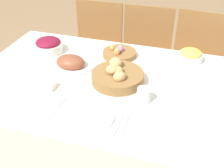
{
  "coord_description": "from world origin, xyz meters",
  "views": [
    {
      "loc": [
        0.37,
        -1.27,
        1.63
      ],
      "look_at": [
        0.0,
        -0.08,
        0.78
      ],
      "focal_mm": 45.0,
      "sensor_mm": 36.0,
      "label": 1
    }
  ],
  "objects_px": {
    "bread_basket": "(117,76)",
    "ham_platter": "(71,63)",
    "drinking_cup": "(144,95)",
    "butter_dish": "(45,85)",
    "fork": "(56,109)",
    "egg_basket": "(119,53)",
    "chair_far_center": "(144,56)",
    "chair_far_left": "(95,49)",
    "pineapple_bowl": "(191,55)",
    "beet_salad_bowl": "(48,45)",
    "dinner_plate": "(87,115)",
    "chair_far_right": "(195,64)",
    "knife": "(119,122)",
    "spoon": "(125,123)"
  },
  "relations": [
    {
      "from": "pineapple_bowl",
      "to": "butter_dish",
      "type": "height_order",
      "value": "pineapple_bowl"
    },
    {
      "from": "chair_far_left",
      "to": "chair_far_right",
      "type": "height_order",
      "value": "same"
    },
    {
      "from": "chair_far_right",
      "to": "bread_basket",
      "type": "relative_size",
      "value": 2.94
    },
    {
      "from": "egg_basket",
      "to": "bread_basket",
      "type": "bearing_deg",
      "value": -76.31
    },
    {
      "from": "pineapple_bowl",
      "to": "spoon",
      "type": "relative_size",
      "value": 0.83
    },
    {
      "from": "dinner_plate",
      "to": "bread_basket",
      "type": "bearing_deg",
      "value": 80.02
    },
    {
      "from": "bread_basket",
      "to": "fork",
      "type": "xyz_separation_m",
      "value": [
        -0.22,
        -0.33,
        -0.04
      ]
    },
    {
      "from": "chair_far_left",
      "to": "beet_salad_bowl",
      "type": "distance_m",
      "value": 0.68
    },
    {
      "from": "fork",
      "to": "pineapple_bowl",
      "type": "bearing_deg",
      "value": 50.92
    },
    {
      "from": "drinking_cup",
      "to": "butter_dish",
      "type": "distance_m",
      "value": 0.55
    },
    {
      "from": "fork",
      "to": "spoon",
      "type": "relative_size",
      "value": 1.0
    },
    {
      "from": "bread_basket",
      "to": "fork",
      "type": "distance_m",
      "value": 0.4
    },
    {
      "from": "pineapple_bowl",
      "to": "spoon",
      "type": "distance_m",
      "value": 0.74
    },
    {
      "from": "chair_far_left",
      "to": "pineapple_bowl",
      "type": "distance_m",
      "value": 0.98
    },
    {
      "from": "bread_basket",
      "to": "knife",
      "type": "xyz_separation_m",
      "value": [
        0.11,
        -0.33,
        -0.04
      ]
    },
    {
      "from": "egg_basket",
      "to": "spoon",
      "type": "bearing_deg",
      "value": -71.67
    },
    {
      "from": "ham_platter",
      "to": "spoon",
      "type": "xyz_separation_m",
      "value": [
        0.46,
        -0.4,
        -0.03
      ]
    },
    {
      "from": "bread_basket",
      "to": "ham_platter",
      "type": "height_order",
      "value": "bread_basket"
    },
    {
      "from": "drinking_cup",
      "to": "bread_basket",
      "type": "bearing_deg",
      "value": 143.22
    },
    {
      "from": "pineapple_bowl",
      "to": "fork",
      "type": "bearing_deg",
      "value": -130.7
    },
    {
      "from": "fork",
      "to": "drinking_cup",
      "type": "bearing_deg",
      "value": 27.8
    },
    {
      "from": "chair_far_left",
      "to": "pineapple_bowl",
      "type": "xyz_separation_m",
      "value": [
        0.81,
        -0.44,
        0.3
      ]
    },
    {
      "from": "ham_platter",
      "to": "pineapple_bowl",
      "type": "bearing_deg",
      "value": 22.99
    },
    {
      "from": "beet_salad_bowl",
      "to": "butter_dish",
      "type": "xyz_separation_m",
      "value": [
        0.18,
        -0.39,
        -0.03
      ]
    },
    {
      "from": "chair_far_right",
      "to": "dinner_plate",
      "type": "distance_m",
      "value": 1.28
    },
    {
      "from": "pineapple_bowl",
      "to": "dinner_plate",
      "type": "bearing_deg",
      "value": -122.03
    },
    {
      "from": "chair_far_center",
      "to": "knife",
      "type": "bearing_deg",
      "value": -87.44
    },
    {
      "from": "ham_platter",
      "to": "bread_basket",
      "type": "bearing_deg",
      "value": -12.68
    },
    {
      "from": "butter_dish",
      "to": "knife",
      "type": "bearing_deg",
      "value": -18.79
    },
    {
      "from": "chair_far_center",
      "to": "butter_dish",
      "type": "xyz_separation_m",
      "value": [
        -0.37,
        -0.99,
        0.28
      ]
    },
    {
      "from": "chair_far_center",
      "to": "beet_salad_bowl",
      "type": "xyz_separation_m",
      "value": [
        -0.55,
        -0.6,
        0.31
      ]
    },
    {
      "from": "chair_far_right",
      "to": "bread_basket",
      "type": "xyz_separation_m",
      "value": [
        -0.43,
        -0.81,
        0.3
      ]
    },
    {
      "from": "chair_far_center",
      "to": "ham_platter",
      "type": "bearing_deg",
      "value": -116.19
    },
    {
      "from": "fork",
      "to": "butter_dish",
      "type": "relative_size",
      "value": 1.63
    },
    {
      "from": "dinner_plate",
      "to": "egg_basket",
      "type": "bearing_deg",
      "value": 91.22
    },
    {
      "from": "knife",
      "to": "spoon",
      "type": "bearing_deg",
      "value": 1.62
    },
    {
      "from": "pineapple_bowl",
      "to": "chair_far_center",
      "type": "bearing_deg",
      "value": 129.82
    },
    {
      "from": "chair_far_left",
      "to": "fork",
      "type": "relative_size",
      "value": 4.63
    },
    {
      "from": "chair_far_left",
      "to": "dinner_plate",
      "type": "relative_size",
      "value": 3.13
    },
    {
      "from": "bread_basket",
      "to": "ham_platter",
      "type": "distance_m",
      "value": 0.33
    },
    {
      "from": "chair_far_center",
      "to": "bread_basket",
      "type": "distance_m",
      "value": 0.87
    },
    {
      "from": "spoon",
      "to": "knife",
      "type": "bearing_deg",
      "value": 178.38
    },
    {
      "from": "dinner_plate",
      "to": "drinking_cup",
      "type": "height_order",
      "value": "drinking_cup"
    },
    {
      "from": "fork",
      "to": "drinking_cup",
      "type": "height_order",
      "value": "drinking_cup"
    },
    {
      "from": "dinner_plate",
      "to": "chair_far_right",
      "type": "bearing_deg",
      "value": 66.78
    },
    {
      "from": "chair_far_center",
      "to": "ham_platter",
      "type": "xyz_separation_m",
      "value": [
        -0.33,
        -0.74,
        0.29
      ]
    },
    {
      "from": "chair_far_right",
      "to": "chair_far_center",
      "type": "bearing_deg",
      "value": -173.41
    },
    {
      "from": "knife",
      "to": "butter_dish",
      "type": "bearing_deg",
      "value": 162.83
    },
    {
      "from": "fork",
      "to": "knife",
      "type": "distance_m",
      "value": 0.33
    },
    {
      "from": "egg_basket",
      "to": "chair_far_center",
      "type": "bearing_deg",
      "value": 81.11
    }
  ]
}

